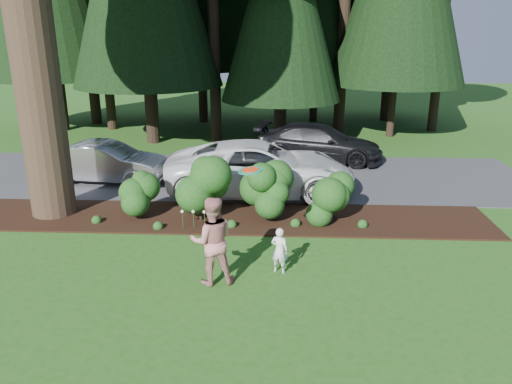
{
  "coord_description": "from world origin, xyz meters",
  "views": [
    {
      "loc": [
        2.0,
        -10.06,
        5.28
      ],
      "look_at": [
        1.42,
        1.82,
        1.3
      ],
      "focal_mm": 35.0,
      "sensor_mm": 36.0,
      "label": 1
    }
  ],
  "objects": [
    {
      "name": "car_dark_suv",
      "position": [
        3.59,
        9.8,
        0.77
      ],
      "size": [
        5.38,
        3.05,
        1.47
      ],
      "primitive_type": "imported",
      "rotation": [
        0.0,
        0.0,
        1.36
      ],
      "color": "black",
      "rests_on": "driveway"
    },
    {
      "name": "ground",
      "position": [
        0.0,
        0.0,
        0.0
      ],
      "size": [
        80.0,
        80.0,
        0.0
      ],
      "primitive_type": "plane",
      "color": "#235418",
      "rests_on": "ground"
    },
    {
      "name": "car_silver_wagon",
      "position": [
        -4.07,
        6.57,
        0.73
      ],
      "size": [
        4.36,
        1.88,
        1.39
      ],
      "primitive_type": "imported",
      "rotation": [
        0.0,
        0.0,
        1.47
      ],
      "color": "silver",
      "rests_on": "driveway"
    },
    {
      "name": "driveway",
      "position": [
        0.0,
        7.5,
        0.01
      ],
      "size": [
        22.0,
        6.0,
        0.03
      ],
      "primitive_type": "cube",
      "color": "#38383A",
      "rests_on": "ground"
    },
    {
      "name": "mulch_bed",
      "position": [
        0.0,
        3.25,
        0.03
      ],
      "size": [
        16.0,
        2.5,
        0.05
      ],
      "primitive_type": "cube",
      "color": "black",
      "rests_on": "ground"
    },
    {
      "name": "shrub_row",
      "position": [
        0.77,
        3.14,
        0.81
      ],
      "size": [
        6.53,
        1.6,
        1.61
      ],
      "color": "#154416",
      "rests_on": "ground"
    },
    {
      "name": "child",
      "position": [
        2.03,
        0.05,
        0.54
      ],
      "size": [
        0.45,
        0.37,
        1.07
      ],
      "primitive_type": "imported",
      "rotation": [
        0.0,
        0.0,
        2.8
      ],
      "color": "white",
      "rests_on": "ground"
    },
    {
      "name": "car_white_suv",
      "position": [
        1.38,
        5.57,
        0.88
      ],
      "size": [
        6.21,
        3.07,
        1.69
      ],
      "primitive_type": "imported",
      "rotation": [
        0.0,
        0.0,
        1.61
      ],
      "color": "white",
      "rests_on": "driveway"
    },
    {
      "name": "frisbee",
      "position": [
        1.39,
        -0.02,
        2.39
      ],
      "size": [
        0.52,
        0.52,
        0.1
      ],
      "color": "#198E74",
      "rests_on": "ground"
    },
    {
      "name": "lily_cluster",
      "position": [
        -0.3,
        2.4,
        0.5
      ],
      "size": [
        0.69,
        0.09,
        0.57
      ],
      "color": "#154416",
      "rests_on": "ground"
    },
    {
      "name": "adult",
      "position": [
        0.6,
        -0.49,
        0.97
      ],
      "size": [
        1.08,
        0.92,
        1.94
      ],
      "primitive_type": "imported",
      "rotation": [
        0.0,
        0.0,
        3.35
      ],
      "color": "#AA1619",
      "rests_on": "ground"
    }
  ]
}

